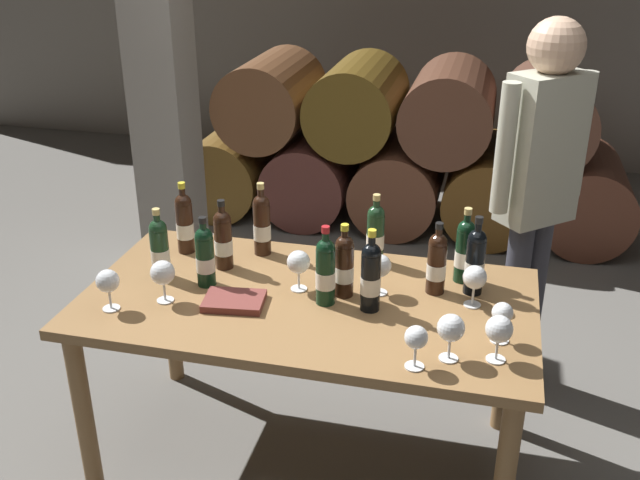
{
  "coord_description": "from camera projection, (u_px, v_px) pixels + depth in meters",
  "views": [
    {
      "loc": [
        0.62,
        -2.32,
        2.12
      ],
      "look_at": [
        0.0,
        0.2,
        0.91
      ],
      "focal_mm": 40.95,
      "sensor_mm": 36.0,
      "label": 1
    }
  ],
  "objects": [
    {
      "name": "wine_glass_3",
      "position": [
        416.0,
        339.0,
        2.3
      ],
      "size": [
        0.08,
        0.08,
        0.15
      ],
      "color": "white",
      "rests_on": "dining_table"
    },
    {
      "name": "dining_table",
      "position": [
        308.0,
        318.0,
        2.79
      ],
      "size": [
        1.7,
        0.9,
        0.76
      ],
      "color": "olive",
      "rests_on": "ground_plane"
    },
    {
      "name": "ground_plane",
      "position": [
        309.0,
        455.0,
        3.07
      ],
      "size": [
        14.0,
        14.0,
        0.0
      ],
      "primitive_type": "plane",
      "color": "#66635E"
    },
    {
      "name": "wine_glass_4",
      "position": [
        451.0,
        329.0,
        2.33
      ],
      "size": [
        0.09,
        0.09,
        0.16
      ],
      "color": "white",
      "rests_on": "dining_table"
    },
    {
      "name": "wine_glass_6",
      "position": [
        502.0,
        314.0,
        2.44
      ],
      "size": [
        0.07,
        0.07,
        0.15
      ],
      "color": "white",
      "rests_on": "dining_table"
    },
    {
      "name": "wine_bottle_0",
      "position": [
        371.0,
        276.0,
        2.62
      ],
      "size": [
        0.07,
        0.07,
        0.32
      ],
      "color": "black",
      "rests_on": "dining_table"
    },
    {
      "name": "wine_bottle_3",
      "position": [
        223.0,
        239.0,
        2.93
      ],
      "size": [
        0.07,
        0.07,
        0.29
      ],
      "color": "black",
      "rests_on": "dining_table"
    },
    {
      "name": "wine_bottle_9",
      "position": [
        437.0,
        263.0,
        2.74
      ],
      "size": [
        0.07,
        0.07,
        0.29
      ],
      "color": "black",
      "rests_on": "dining_table"
    },
    {
      "name": "barrel_stack",
      "position": [
        401.0,
        148.0,
        5.13
      ],
      "size": [
        3.12,
        0.9,
        1.15
      ],
      "color": "brown",
      "rests_on": "ground_plane"
    },
    {
      "name": "wine_bottle_10",
      "position": [
        325.0,
        271.0,
        2.66
      ],
      "size": [
        0.07,
        0.07,
        0.31
      ],
      "color": "black",
      "rests_on": "dining_table"
    },
    {
      "name": "wine_bottle_1",
      "position": [
        465.0,
        250.0,
        2.82
      ],
      "size": [
        0.07,
        0.07,
        0.31
      ],
      "color": "black",
      "rests_on": "dining_table"
    },
    {
      "name": "wine_glass_8",
      "position": [
        499.0,
        330.0,
        2.33
      ],
      "size": [
        0.09,
        0.09,
        0.16
      ],
      "color": "white",
      "rests_on": "dining_table"
    },
    {
      "name": "wine_bottle_4",
      "position": [
        344.0,
        265.0,
        2.72
      ],
      "size": [
        0.07,
        0.07,
        0.29
      ],
      "color": "black",
      "rests_on": "dining_table"
    },
    {
      "name": "wine_bottle_5",
      "position": [
        160.0,
        248.0,
        2.85
      ],
      "size": [
        0.07,
        0.07,
        0.29
      ],
      "color": "#19381E",
      "rests_on": "dining_table"
    },
    {
      "name": "wine_bottle_6",
      "position": [
        262.0,
        224.0,
        3.04
      ],
      "size": [
        0.07,
        0.07,
        0.32
      ],
      "color": "black",
      "rests_on": "dining_table"
    },
    {
      "name": "wine_glass_5",
      "position": [
        299.0,
        263.0,
        2.76
      ],
      "size": [
        0.09,
        0.09,
        0.16
      ],
      "color": "white",
      "rests_on": "dining_table"
    },
    {
      "name": "wine_glass_2",
      "position": [
        163.0,
        273.0,
        2.68
      ],
      "size": [
        0.09,
        0.09,
        0.17
      ],
      "color": "white",
      "rests_on": "dining_table"
    },
    {
      "name": "wine_bottle_7",
      "position": [
        185.0,
        222.0,
        3.06
      ],
      "size": [
        0.07,
        0.07,
        0.31
      ],
      "color": "black",
      "rests_on": "dining_table"
    },
    {
      "name": "tasting_notebook",
      "position": [
        234.0,
        301.0,
        2.7
      ],
      "size": [
        0.24,
        0.19,
        0.03
      ],
      "primitive_type": "cube",
      "rotation": [
        0.0,
        0.0,
        0.13
      ],
      "color": "brown",
      "rests_on": "dining_table"
    },
    {
      "name": "wine_glass_7",
      "position": [
        475.0,
        278.0,
        2.65
      ],
      "size": [
        0.09,
        0.09,
        0.16
      ],
      "color": "white",
      "rests_on": "dining_table"
    },
    {
      "name": "wine_glass_1",
      "position": [
        380.0,
        267.0,
        2.74
      ],
      "size": [
        0.09,
        0.09,
        0.16
      ],
      "color": "white",
      "rests_on": "dining_table"
    },
    {
      "name": "sommelier_presenting",
      "position": [
        539.0,
        179.0,
        3.11
      ],
      "size": [
        0.39,
        0.36,
        1.72
      ],
      "color": "#383842",
      "rests_on": "ground_plane"
    },
    {
      "name": "wine_glass_0",
      "position": [
        108.0,
        282.0,
        2.63
      ],
      "size": [
        0.09,
        0.09,
        0.16
      ],
      "color": "white",
      "rests_on": "dining_table"
    },
    {
      "name": "wine_bottle_11",
      "position": [
        205.0,
        256.0,
        2.79
      ],
      "size": [
        0.07,
        0.07,
        0.28
      ],
      "color": "black",
      "rests_on": "dining_table"
    },
    {
      "name": "wine_bottle_2",
      "position": [
        375.0,
        233.0,
        2.97
      ],
      "size": [
        0.07,
        0.07,
        0.3
      ],
      "color": "#19381E",
      "rests_on": "dining_table"
    },
    {
      "name": "wine_bottle_8",
      "position": [
        475.0,
        261.0,
        2.73
      ],
      "size": [
        0.07,
        0.07,
        0.31
      ],
      "color": "black",
      "rests_on": "dining_table"
    },
    {
      "name": "stone_pillar",
      "position": [
        160.0,
        58.0,
        4.21
      ],
      "size": [
        0.32,
        0.32,
        2.6
      ],
      "primitive_type": "cube",
      "color": "gray",
      "rests_on": "ground_plane"
    }
  ]
}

